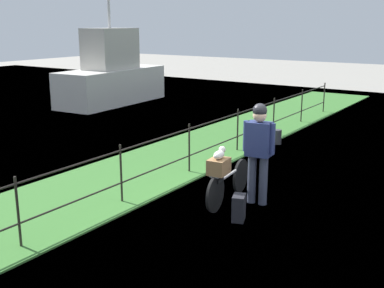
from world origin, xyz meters
The scene contains 10 objects.
ground_plane centered at (0.00, 0.00, 0.00)m, with size 60.00×60.00×0.00m, color gray.
grass_strip centered at (0.00, 3.05, 0.01)m, with size 27.00×2.40×0.03m, color #38702D.
iron_fence centered at (0.00, 2.24, 0.59)m, with size 18.04×0.04×1.00m.
bicycle_main centered at (0.02, 0.79, 0.32)m, with size 1.64×0.24×0.60m.
wooden_crate centered at (-0.36, 0.75, 0.72)m, with size 0.36×0.28×0.25m, color olive.
terrier_dog centered at (-0.33, 0.75, 0.92)m, with size 0.32×0.17×0.18m.
cyclist_person centered at (0.24, 0.36, 1.00)m, with size 0.30×0.54×1.68m.
backpack_on_paving centered at (-0.56, 0.27, 0.20)m, with size 0.28×0.18×0.40m, color black.
mooring_bollard centered at (4.15, 1.74, 0.18)m, with size 0.20×0.20×0.36m, color #38383D.
moored_boat_near centered at (6.49, 9.44, 1.00)m, with size 4.61×1.93×4.34m.
Camera 1 is at (-6.60, -2.92, 2.92)m, focal length 44.81 mm.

